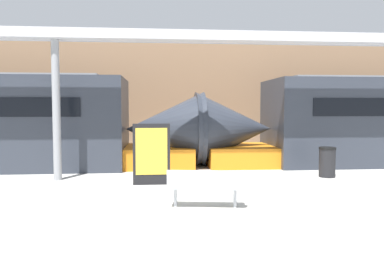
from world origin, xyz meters
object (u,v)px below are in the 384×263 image
Objects in this scene: bench_near at (205,185)px; poster_board at (152,154)px; support_column_near at (56,110)px; trash_bin at (327,162)px.

bench_near is 2.74m from poster_board.
poster_board is (-1.14, 2.46, 0.35)m from bench_near.
bench_near is 0.40× the size of support_column_near.
poster_board is (-5.21, -0.69, 0.38)m from trash_bin.
bench_near is 1.79× the size of trash_bin.
trash_bin is at bearing -1.57° from support_column_near.
bench_near is at bearing -65.13° from poster_board.
trash_bin is 5.27m from poster_board.
support_column_near is (-7.91, 0.22, 1.55)m from trash_bin.
bench_near is at bearing -142.29° from trash_bin.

